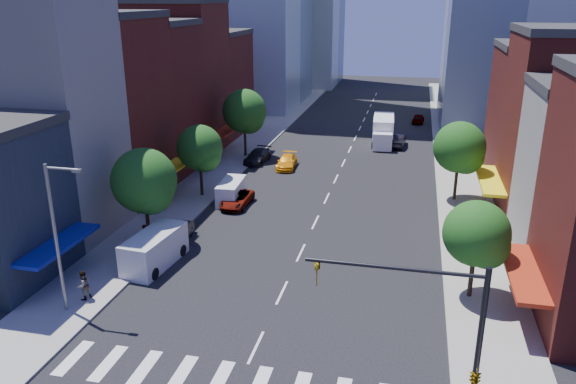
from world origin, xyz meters
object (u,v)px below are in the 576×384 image
at_px(parked_car_front, 164,247).
at_px(cargo_van_far, 231,192).
at_px(parked_car_second, 179,233).
at_px(traffic_car_far, 418,118).
at_px(box_truck, 383,132).
at_px(pedestrian_far, 83,285).
at_px(parked_car_third, 237,199).
at_px(taxi, 287,162).
at_px(traffic_car_oncoming, 398,140).
at_px(pedestrian_near, 146,236).
at_px(cargo_van_near, 154,250).
at_px(parked_car_rear, 258,156).

distance_m(parked_car_front, cargo_van_far, 11.91).
distance_m(parked_car_second, traffic_car_far, 50.64).
relative_size(traffic_car_far, box_truck, 0.47).
height_order(parked_car_front, traffic_car_far, traffic_car_far).
height_order(cargo_van_far, pedestrian_far, pedestrian_far).
distance_m(parked_car_third, traffic_car_far, 42.12).
distance_m(taxi, traffic_car_far, 30.03).
bearing_deg(parked_car_second, box_truck, 61.90).
bearing_deg(cargo_van_far, traffic_car_oncoming, 55.36).
bearing_deg(pedestrian_near, cargo_van_near, -156.91).
bearing_deg(cargo_van_far, parked_car_front, -99.34).
bearing_deg(parked_car_third, pedestrian_near, -108.69).
bearing_deg(pedestrian_near, box_truck, -36.25).
height_order(parked_car_rear, box_truck, box_truck).
height_order(parked_car_front, pedestrian_far, pedestrian_far).
relative_size(parked_car_front, parked_car_second, 0.95).
bearing_deg(traffic_car_far, traffic_car_oncoming, 85.00).
bearing_deg(pedestrian_far, box_truck, -176.68).
distance_m(cargo_van_far, traffic_car_oncoming, 27.36).
height_order(traffic_car_far, pedestrian_far, pedestrian_far).
bearing_deg(parked_car_front, traffic_car_oncoming, 69.81).
xyz_separation_m(parked_car_third, traffic_car_far, (15.52, 39.16, 0.04)).
bearing_deg(taxi, parked_car_rear, 156.36).
xyz_separation_m(parked_car_second, pedestrian_far, (-2.09, -9.58, 0.42)).
bearing_deg(parked_car_rear, parked_car_second, -85.43).
bearing_deg(cargo_van_near, pedestrian_far, -105.39).
height_order(cargo_van_far, pedestrian_near, pedestrian_near).
bearing_deg(box_truck, cargo_van_near, -111.90).
bearing_deg(taxi, parked_car_front, -102.57).
height_order(traffic_car_far, pedestrian_near, pedestrian_near).
distance_m(parked_car_front, parked_car_third, 11.08).
bearing_deg(parked_car_rear, pedestrian_near, -89.67).
distance_m(traffic_car_oncoming, pedestrian_far, 45.76).
distance_m(parked_car_rear, pedestrian_near, 24.07).
distance_m(parked_car_second, cargo_van_far, 9.38).
distance_m(parked_car_third, taxi, 12.62).
bearing_deg(box_truck, parked_car_front, -112.67).
bearing_deg(parked_car_second, parked_car_rear, 83.17).
bearing_deg(pedestrian_near, parked_car_third, -33.92).
height_order(parked_car_rear, pedestrian_near, pedestrian_near).
bearing_deg(parked_car_front, cargo_van_near, -87.60).
height_order(parked_car_front, cargo_van_near, cargo_van_near).
bearing_deg(parked_car_third, parked_car_rear, 99.95).
xyz_separation_m(cargo_van_far, traffic_car_oncoming, (13.97, 23.52, -0.17)).
bearing_deg(pedestrian_far, cargo_van_near, -178.33).
height_order(parked_car_front, cargo_van_far, cargo_van_far).
xyz_separation_m(parked_car_front, taxi, (3.69, 23.40, 0.02)).
bearing_deg(pedestrian_near, parked_car_front, -126.20).
bearing_deg(parked_car_second, cargo_van_far, 76.28).
bearing_deg(parked_car_front, pedestrian_near, 160.22).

